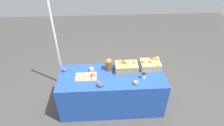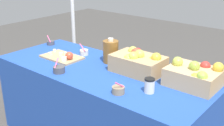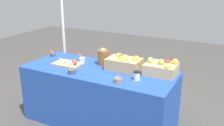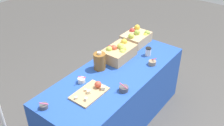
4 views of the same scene
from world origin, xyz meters
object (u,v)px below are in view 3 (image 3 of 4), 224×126
Objects in this scene: apple_crate_left at (161,68)px; apple_crate_middle at (124,63)px; sample_bowl_far at (118,80)px; sample_bowl_extra at (53,54)px; tent_pole at (63,32)px; cutting_board_front at (69,63)px; sample_bowl_near at (82,59)px; cider_jug at (103,57)px; coffee_cup at (137,76)px; sample_bowl_mid at (72,71)px.

apple_crate_left is 0.88× the size of apple_crate_middle.
sample_bowl_far reaches higher than sample_bowl_extra.
tent_pole is (-1.79, 0.50, 0.15)m from apple_crate_left.
sample_bowl_extra is 0.05× the size of tent_pole.
sample_bowl_near reaches higher than cutting_board_front.
cider_jug is (-0.32, 0.04, 0.01)m from apple_crate_middle.
cider_jug is at bearing 0.25° from sample_bowl_extra.
tent_pole is at bearing 157.92° from apple_crate_middle.
apple_crate_middle is at bearing 136.47° from coffee_cup.
apple_crate_middle is 0.64m from sample_bowl_near.
cider_jug reaches higher than apple_crate_left.
coffee_cup is at bearing -17.02° from sample_bowl_near.
tent_pole reaches higher than cider_jug.
apple_crate_left is at bearing -15.60° from tent_pole.
apple_crate_middle is 3.94× the size of coffee_cup.
sample_bowl_far is 0.05× the size of tent_pole.
apple_crate_left is 3.38× the size of sample_bowl_near.
sample_bowl_near is (-0.64, 0.03, -0.06)m from apple_crate_middle.
cider_jug reaches higher than apple_crate_middle.
apple_crate_left reaches higher than coffee_cup.
sample_bowl_extra is at bearing 168.53° from coffee_cup.
cutting_board_front is 0.19× the size of tent_pole.
sample_bowl_near reaches higher than sample_bowl_far.
sample_bowl_near is at bearing -177.82° from cider_jug.
coffee_cup is (0.91, -0.28, 0.03)m from sample_bowl_near.
apple_crate_middle is 1.14m from sample_bowl_extra.
tent_pole is at bearing 131.54° from sample_bowl_mid.
apple_crate_left reaches higher than sample_bowl_near.
sample_bowl_far is (0.82, -0.23, 0.01)m from cutting_board_front.
apple_crate_left is 1.66× the size of cider_jug.
sample_bowl_near is at bearing 162.98° from coffee_cup.
tent_pole is at bearing 153.52° from cider_jug.
coffee_cup is (0.15, 0.15, 0.03)m from sample_bowl_far.
sample_bowl_mid is at bearing -178.74° from sample_bowl_far.
apple_crate_middle reaches higher than sample_bowl_mid.
sample_bowl_extra is (-1.60, -0.01, -0.06)m from apple_crate_left.
apple_crate_left is 3.46× the size of coffee_cup.
sample_bowl_mid is 1.17× the size of sample_bowl_extra.
apple_crate_left is 0.19× the size of tent_pole.
tent_pole reaches higher than sample_bowl_far.
coffee_cup is at bearing -43.53° from apple_crate_middle.
sample_bowl_mid is 1.08× the size of coffee_cup.
sample_bowl_extra is at bearing 154.25° from cutting_board_front.
coffee_cup is at bearing 43.65° from sample_bowl_far.
sample_bowl_near is (0.07, 0.20, 0.01)m from cutting_board_front.
cutting_board_front is (-1.17, -0.22, -0.06)m from apple_crate_left.
sample_bowl_far is at bearing -127.86° from apple_crate_left.
sample_bowl_far is 1.33m from sample_bowl_extra.
apple_crate_left is 3.20× the size of sample_bowl_mid.
cider_jug reaches higher than sample_bowl_far.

